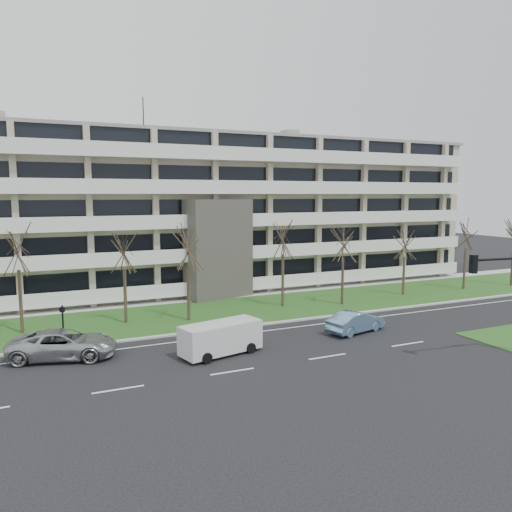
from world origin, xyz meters
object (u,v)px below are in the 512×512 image
blue_sedan (356,322)px  pedestrian_signal (63,321)px  white_van (222,335)px  silver_pickup (63,344)px

blue_sedan → pedestrian_signal: bearing=63.5°
blue_sedan → white_van: (-10.07, -0.64, 0.40)m
silver_pickup → white_van: bearing=-92.9°
pedestrian_signal → white_van: bearing=-6.6°
pedestrian_signal → silver_pickup: bearing=-70.5°
silver_pickup → blue_sedan: size_ratio=1.34×
blue_sedan → white_van: 10.10m
silver_pickup → white_van: size_ratio=1.16×
blue_sedan → pedestrian_signal: 19.08m
silver_pickup → blue_sedan: silver_pickup is taller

